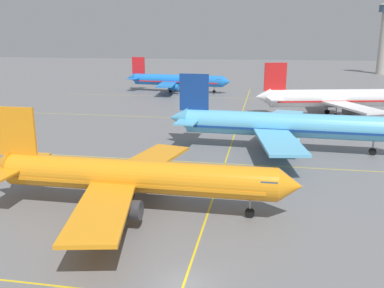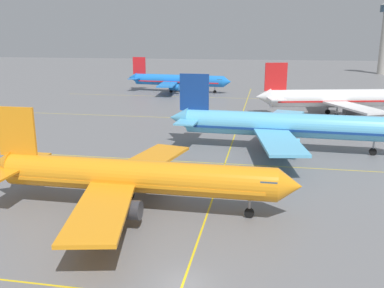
# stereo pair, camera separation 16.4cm
# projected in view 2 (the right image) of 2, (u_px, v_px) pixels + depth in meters

# --- Properties ---
(ground_plane) EXTENTS (600.00, 600.00, 0.00)m
(ground_plane) POSITION_uv_depth(u_px,v_px,m) (183.00, 283.00, 31.70)
(ground_plane) COLOR slate
(airliner_front_gate) EXTENTS (34.63, 29.99, 10.81)m
(airliner_front_gate) POSITION_uv_depth(u_px,v_px,m) (133.00, 177.00, 44.44)
(airliner_front_gate) COLOR orange
(airliner_front_gate) RESTS_ON ground
(airliner_second_row) EXTENTS (38.99, 33.63, 12.13)m
(airliner_second_row) POSITION_uv_depth(u_px,v_px,m) (284.00, 125.00, 67.49)
(airliner_second_row) COLOR #5BB7E5
(airliner_second_row) RESTS_ON ground
(airliner_third_row) EXTENTS (39.37, 33.47, 12.34)m
(airliner_third_row) POSITION_uv_depth(u_px,v_px,m) (340.00, 98.00, 95.67)
(airliner_third_row) COLOR white
(airliner_third_row) RESTS_ON ground
(airliner_far_left_stand) EXTENTS (35.82, 30.66, 11.13)m
(airliner_far_left_stand) POSITION_uv_depth(u_px,v_px,m) (177.00, 80.00, 137.59)
(airliner_far_left_stand) COLOR blue
(airliner_far_left_stand) RESTS_ON ground
(taxiway_markings) EXTENTS (114.17, 145.22, 0.01)m
(taxiway_markings) POSITION_uv_depth(u_px,v_px,m) (234.00, 137.00, 76.92)
(taxiway_markings) COLOR yellow
(taxiway_markings) RESTS_ON ground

